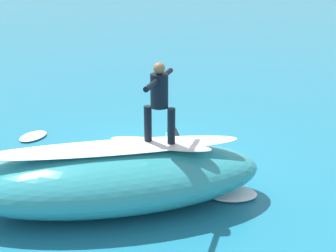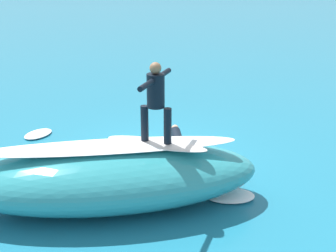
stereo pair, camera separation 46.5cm
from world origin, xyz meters
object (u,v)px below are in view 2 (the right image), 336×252
object	(u,v)px
surfer_riding	(156,97)
surfboard_paddling	(177,143)
surfer_paddling	(177,139)
surfboard_riding	(156,144)

from	to	relation	value
surfer_riding	surfboard_paddling	bearing A→B (deg)	-79.35
surfboard_paddling	surfer_paddling	bearing A→B (deg)	-180.00
surfboard_riding	surfer_paddling	distance (m)	3.28
surfer_riding	surfer_paddling	bearing A→B (deg)	-79.92
surfer_paddling	surfboard_paddling	bearing A→B (deg)	0.00
surfer_riding	surfer_paddling	distance (m)	3.75
surfer_riding	surfboard_paddling	xyz separation A→B (m)	(-0.24, -3.20, -2.32)
surfboard_paddling	surfer_riding	bearing A→B (deg)	166.52
surfboard_riding	surfer_riding	xyz separation A→B (m)	(-0.00, 0.00, 1.02)
surfboard_riding	surfer_paddling	world-z (taller)	surfboard_riding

